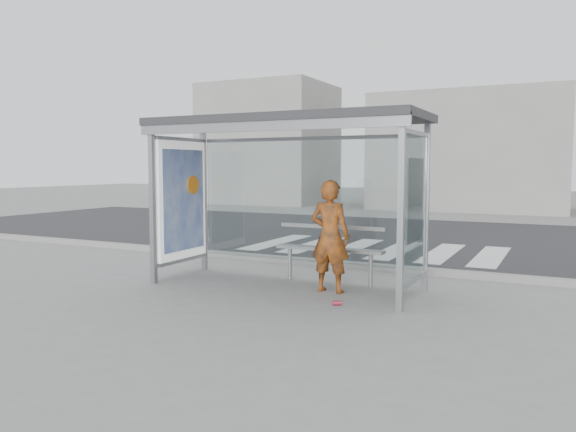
% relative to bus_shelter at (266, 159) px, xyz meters
% --- Properties ---
extents(ground, '(80.00, 80.00, 0.00)m').
position_rel_bus_shelter_xyz_m(ground, '(0.37, -0.06, -1.98)').
color(ground, slate).
rests_on(ground, ground).
extents(road, '(30.00, 10.00, 0.01)m').
position_rel_bus_shelter_xyz_m(road, '(0.37, 6.94, -1.98)').
color(road, black).
rests_on(road, ground).
extents(curb, '(30.00, 0.18, 0.12)m').
position_rel_bus_shelter_xyz_m(curb, '(0.37, 1.89, -1.92)').
color(curb, gray).
rests_on(curb, ground).
extents(crosswalk, '(5.55, 3.00, 0.00)m').
position_rel_bus_shelter_xyz_m(crosswalk, '(0.37, 4.44, -1.98)').
color(crosswalk, silver).
rests_on(crosswalk, ground).
extents(bus_shelter, '(4.25, 1.65, 2.62)m').
position_rel_bus_shelter_xyz_m(bus_shelter, '(0.00, 0.00, 0.00)').
color(bus_shelter, gray).
rests_on(bus_shelter, ground).
extents(building_left, '(6.00, 5.00, 6.00)m').
position_rel_bus_shelter_xyz_m(building_left, '(-9.63, 17.94, 1.02)').
color(building_left, gray).
rests_on(building_left, ground).
extents(building_center, '(8.00, 5.00, 5.00)m').
position_rel_bus_shelter_xyz_m(building_center, '(0.37, 17.94, 0.52)').
color(building_center, gray).
rests_on(building_center, ground).
extents(person, '(0.62, 0.42, 1.67)m').
position_rel_bus_shelter_xyz_m(person, '(1.13, -0.09, -1.15)').
color(person, '#D74914').
rests_on(person, ground).
extents(bench, '(1.80, 0.22, 0.93)m').
position_rel_bus_shelter_xyz_m(bench, '(0.87, 0.52, -1.43)').
color(bench, gray).
rests_on(bench, ground).
extents(soda_can, '(0.14, 0.12, 0.07)m').
position_rel_bus_shelter_xyz_m(soda_can, '(1.53, -0.81, -1.95)').
color(soda_can, '#E7445B').
rests_on(soda_can, ground).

